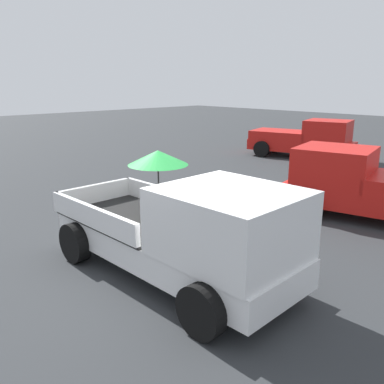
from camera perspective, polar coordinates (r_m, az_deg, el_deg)
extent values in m
plane|color=#2D3033|center=(7.76, -3.00, -11.42)|extent=(80.00, 80.00, 0.00)
cylinder|color=black|center=(7.24, 12.41, -10.32)|extent=(0.81, 0.30, 0.80)
cylinder|color=black|center=(5.86, 1.40, -16.44)|extent=(0.81, 0.30, 0.80)
cylinder|color=black|center=(9.42, -5.70, -3.90)|extent=(0.81, 0.30, 0.80)
cylinder|color=black|center=(8.41, -16.17, -6.86)|extent=(0.81, 0.30, 0.80)
cube|color=white|center=(7.52, -3.06, -7.54)|extent=(5.03, 1.90, 0.50)
cube|color=white|center=(6.32, 5.35, -4.41)|extent=(2.14, 1.90, 1.08)
cube|color=#4C606B|center=(5.71, 13.13, -4.83)|extent=(0.09, 1.72, 0.64)
cube|color=black|center=(8.26, -8.42, -3.48)|extent=(2.84, 1.89, 0.06)
cube|color=white|center=(8.74, -3.63, -0.71)|extent=(2.80, 0.15, 0.40)
cube|color=white|center=(7.71, -13.98, -3.34)|extent=(2.80, 0.15, 0.40)
cube|color=white|center=(9.28, -13.45, -0.16)|extent=(0.14, 1.84, 0.40)
ellipsoid|color=brown|center=(7.76, -4.66, -2.35)|extent=(0.69, 0.33, 0.52)
sphere|color=brown|center=(7.45, -3.22, -0.51)|extent=(0.29, 0.29, 0.28)
cone|color=brown|center=(7.46, -2.78, 0.64)|extent=(0.09, 0.09, 0.12)
cone|color=brown|center=(7.36, -3.70, 0.42)|extent=(0.09, 0.09, 0.12)
cylinder|color=black|center=(7.92, -4.73, 0.21)|extent=(0.03, 0.03, 1.10)
cone|color=#19722D|center=(7.77, -4.83, 4.86)|extent=(1.19, 1.19, 0.28)
cylinder|color=black|center=(11.00, 15.80, -1.71)|extent=(0.80, 0.42, 0.76)
cylinder|color=black|center=(12.76, 18.50, 0.40)|extent=(0.80, 0.42, 0.76)
cube|color=red|center=(11.51, 24.93, -0.95)|extent=(5.08, 2.81, 0.50)
cube|color=red|center=(11.57, 19.49, 3.52)|extent=(2.25, 2.17, 1.00)
cylinder|color=black|center=(20.66, 20.11, 5.71)|extent=(0.80, 0.45, 0.76)
cylinder|color=black|center=(18.82, 18.91, 4.96)|extent=(0.80, 0.45, 0.76)
cylinder|color=black|center=(21.50, 11.72, 6.66)|extent=(0.80, 0.45, 0.76)
cylinder|color=black|center=(19.74, 9.81, 6.01)|extent=(0.80, 0.45, 0.76)
cube|color=red|center=(20.09, 15.11, 6.36)|extent=(5.10, 2.98, 0.50)
cube|color=red|center=(19.70, 18.63, 8.12)|extent=(2.30, 2.23, 1.00)
cube|color=red|center=(20.33, 12.48, 7.90)|extent=(3.07, 2.44, 0.40)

